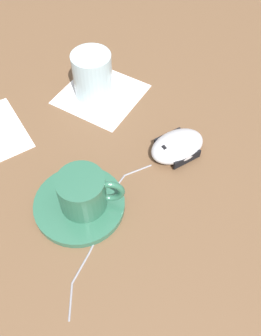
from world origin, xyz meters
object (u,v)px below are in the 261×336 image
saucer (79,204)px  drinking_glass (92,75)px  computer_mouse (177,146)px  coffee_cup (84,192)px

saucer → drinking_glass: drinking_glass is taller
saucer → computer_mouse: 0.20m
computer_mouse → saucer: bearing=-96.4°
computer_mouse → drinking_glass: drinking_glass is taller
saucer → computer_mouse: (0.02, 0.20, 0.01)m
saucer → computer_mouse: computer_mouse is taller
coffee_cup → drinking_glass: (-0.21, 0.17, 0.00)m
computer_mouse → drinking_glass: size_ratio=1.20×
coffee_cup → computer_mouse: coffee_cup is taller
computer_mouse → drinking_glass: 0.23m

